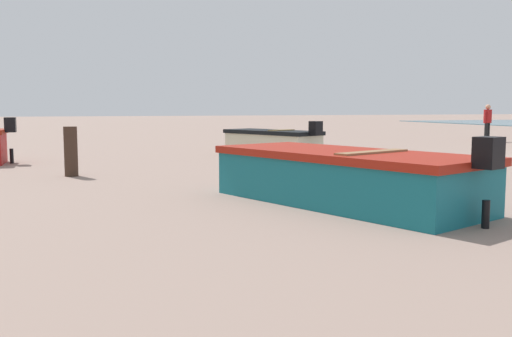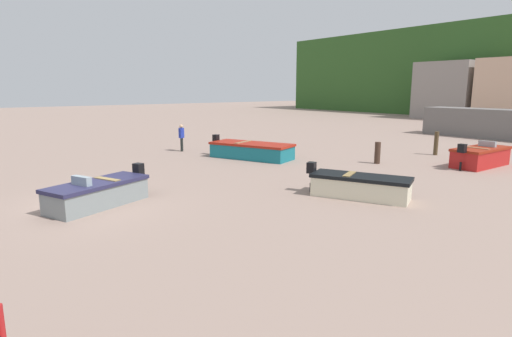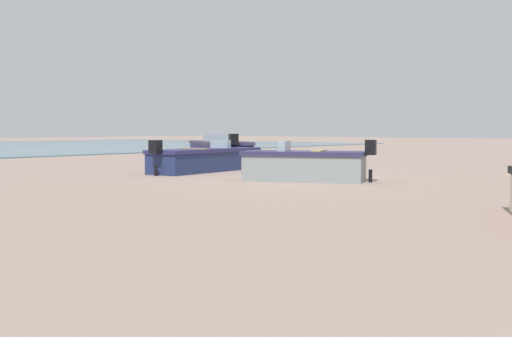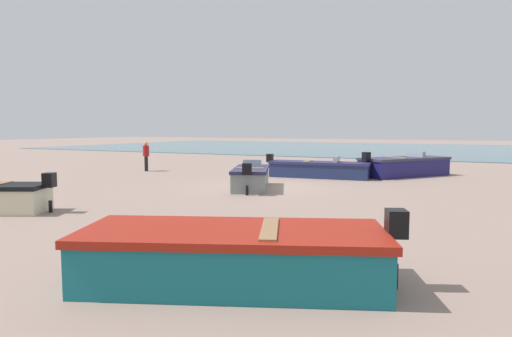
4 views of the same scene
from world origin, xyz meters
name	(u,v)px [view 2 (image 2 of 4)]	position (x,y,z in m)	size (l,w,h in m)	color
ground_plane	(85,206)	(0.00, 0.00, 0.00)	(160.00, 160.00, 0.00)	gray
townhouse_far_left	(448,91)	(-13.52, 46.52, 3.44)	(6.97, 5.04, 6.88)	gray
townhouse_left	(508,91)	(-6.93, 46.86, 3.48)	(4.94, 5.72, 6.96)	#D6AE90
boat_teal_0	(251,150)	(-4.31, 9.87, 0.43)	(4.84, 3.34, 1.16)	#156C7A
boat_grey_2	(98,193)	(0.23, 0.39, 0.42)	(2.47, 3.62, 1.13)	gray
boat_red_3	(480,157)	(4.30, 17.42, 0.48)	(1.44, 3.69, 1.25)	#B11C1A
boat_cream_4	(360,186)	(4.63, 8.01, 0.41)	(3.61, 2.55, 1.11)	beige
mooring_post_near_water	(436,143)	(1.08, 18.98, 0.67)	(0.24, 0.24, 1.34)	#493A24
mooring_post_mid_beach	(377,153)	(0.81, 14.03, 0.55)	(0.29, 0.29, 1.10)	#3E2B21
beach_walker_distant	(181,135)	(-8.95, 8.04, 0.95)	(0.49, 0.47, 1.62)	black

